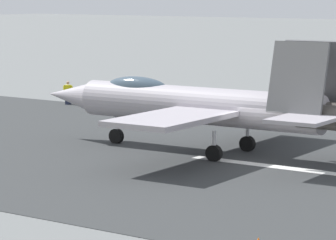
% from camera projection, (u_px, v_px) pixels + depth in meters
% --- Properties ---
extents(ground_plane, '(400.00, 400.00, 0.00)m').
position_uv_depth(ground_plane, '(257.00, 165.00, 41.69)').
color(ground_plane, slate).
extents(runway_strip, '(240.00, 26.00, 0.02)m').
position_uv_depth(runway_strip, '(257.00, 165.00, 41.68)').
color(runway_strip, '#333536').
rests_on(runway_strip, ground).
extents(fighter_jet, '(17.32, 14.15, 5.57)m').
position_uv_depth(fighter_jet, '(200.00, 104.00, 44.49)').
color(fighter_jet, '#A69FA8').
rests_on(fighter_jet, ground).
extents(crew_person, '(0.68, 0.39, 1.63)m').
position_uv_depth(crew_person, '(68.00, 93.00, 63.57)').
color(crew_person, '#1E2338').
rests_on(crew_person, ground).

